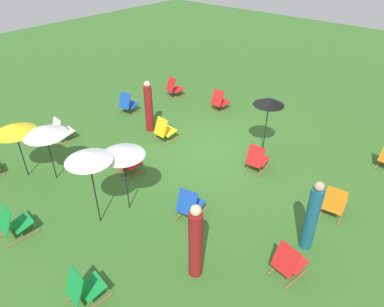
% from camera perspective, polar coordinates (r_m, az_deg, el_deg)
% --- Properties ---
extents(ground_plane, '(40.00, 40.00, 0.00)m').
position_cam_1_polar(ground_plane, '(11.20, 3.98, 0.39)').
color(ground_plane, '#386B28').
extents(deckchair_0, '(0.56, 0.81, 0.83)m').
position_cam_1_polar(deckchair_0, '(12.32, -20.49, 3.46)').
color(deckchair_0, olive).
rests_on(deckchair_0, ground).
extents(deckchair_1, '(0.66, 0.86, 0.83)m').
position_cam_1_polar(deckchair_1, '(14.87, -2.97, 10.60)').
color(deckchair_1, olive).
rests_on(deckchair_1, ground).
extents(deckchair_2, '(0.58, 0.82, 0.83)m').
position_cam_1_polar(deckchair_2, '(7.26, -17.23, -20.15)').
color(deckchair_2, olive).
rests_on(deckchair_2, ground).
extents(deckchair_4, '(0.58, 0.82, 0.83)m').
position_cam_1_polar(deckchair_4, '(13.65, -10.42, 7.97)').
color(deckchair_4, olive).
rests_on(deckchair_4, ground).
extents(deckchair_5, '(0.61, 0.83, 0.83)m').
position_cam_1_polar(deckchair_5, '(7.59, 15.46, -16.62)').
color(deckchair_5, olive).
rests_on(deckchair_5, ground).
extents(deckchair_6, '(0.55, 0.80, 0.83)m').
position_cam_1_polar(deckchair_6, '(9.04, -27.00, -10.05)').
color(deckchair_6, olive).
rests_on(deckchair_6, ground).
extents(deckchair_7, '(0.58, 0.82, 0.83)m').
position_cam_1_polar(deckchair_7, '(9.27, 22.18, -7.46)').
color(deckchair_7, olive).
rests_on(deckchair_7, ground).
extents(deckchair_8, '(0.61, 0.83, 0.83)m').
position_cam_1_polar(deckchair_8, '(8.55, -0.35, -8.33)').
color(deckchair_8, olive).
rests_on(deckchair_8, ground).
extents(deckchair_9, '(0.54, 0.80, 0.83)m').
position_cam_1_polar(deckchair_9, '(11.62, -4.51, 3.78)').
color(deckchair_9, olive).
rests_on(deckchair_9, ground).
extents(deckchair_10, '(0.53, 0.79, 0.83)m').
position_cam_1_polar(deckchair_10, '(10.29, 10.53, -0.90)').
color(deckchair_10, olive).
rests_on(deckchair_10, ground).
extents(deckchair_12, '(0.61, 0.84, 0.83)m').
position_cam_1_polar(deckchair_12, '(10.16, -10.46, -1.38)').
color(deckchair_12, olive).
rests_on(deckchair_12, ground).
extents(deckchair_13, '(0.55, 0.80, 0.83)m').
position_cam_1_polar(deckchair_13, '(13.69, 4.53, 8.49)').
color(deckchair_13, olive).
rests_on(deckchair_13, ground).
extents(umbrella_0, '(1.04, 1.04, 2.00)m').
position_cam_1_polar(umbrella_0, '(7.83, -16.55, -0.46)').
color(umbrella_0, black).
rests_on(umbrella_0, ground).
extents(umbrella_1, '(0.91, 0.91, 1.87)m').
position_cam_1_polar(umbrella_1, '(10.50, 12.42, 8.25)').
color(umbrella_1, black).
rests_on(umbrella_1, ground).
extents(umbrella_2, '(1.14, 1.14, 1.66)m').
position_cam_1_polar(umbrella_2, '(10.42, -27.01, 3.68)').
color(umbrella_2, black).
rests_on(umbrella_2, ground).
extents(umbrella_3, '(1.16, 1.16, 1.65)m').
position_cam_1_polar(umbrella_3, '(9.95, -22.88, 3.41)').
color(umbrella_3, black).
rests_on(umbrella_3, ground).
extents(umbrella_4, '(1.05, 1.05, 1.83)m').
position_cam_1_polar(umbrella_4, '(8.15, -11.28, 0.41)').
color(umbrella_4, black).
rests_on(umbrella_4, ground).
extents(person_0, '(0.30, 0.30, 1.81)m').
position_cam_1_polar(person_0, '(12.07, -7.05, 7.45)').
color(person_0, maroon).
rests_on(person_0, ground).
extents(person_1, '(0.29, 0.29, 1.81)m').
position_cam_1_polar(person_1, '(7.00, 0.59, -14.31)').
color(person_1, maroon).
rests_on(person_1, ground).
extents(person_2, '(0.28, 0.28, 1.78)m').
position_cam_1_polar(person_2, '(7.94, 18.90, -9.77)').
color(person_2, '#195972').
rests_on(person_2, ground).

